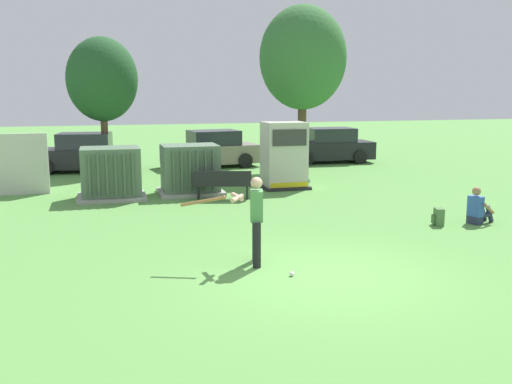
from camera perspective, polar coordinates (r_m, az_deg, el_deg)
The scene contains 14 objects.
ground_plane at distance 10.94m, azimuth 7.06°, elevation -8.18°, with size 96.00×96.00×0.00m, color #5B9947.
transformer_west at distance 18.77m, azimuth -14.07°, elevation 1.74°, with size 2.10×1.70×1.62m.
transformer_mid_west at distance 19.21m, azimuth -6.50°, elevation 2.16°, with size 2.10×1.70×1.62m.
generator_enclosure at distance 20.20m, azimuth 2.76°, elevation 3.60°, with size 1.60×1.40×2.30m.
park_bench at distance 18.14m, azimuth -3.30°, elevation 0.93°, with size 1.84×0.82×0.92m.
batter at distance 11.33m, azimuth -0.24°, elevation -2.35°, with size 1.61×0.76×1.74m.
sports_ball at distance 10.84m, azimuth 3.54°, elevation -8.03°, with size 0.09×0.09×0.09m, color white.
seated_spectator at distance 15.95m, azimuth 20.97°, elevation -1.57°, with size 0.78×0.64×0.96m.
backpack at distance 15.43m, azimuth 17.48°, elevation -2.36°, with size 0.32×0.36×0.44m.
tree_left at distance 25.05m, azimuth -14.88°, elevation 10.62°, with size 2.89×2.89×5.53m.
tree_center_left at distance 24.36m, azimuth 4.63°, elevation 12.99°, with size 3.56×3.56×6.80m.
parked_car_left_of_center at distance 25.28m, azimuth -16.68°, elevation 3.62°, with size 4.40×2.37×1.62m.
parked_car_right_of_center at distance 25.79m, azimuth -4.40°, elevation 4.13°, with size 4.39×2.35×1.62m.
parked_car_rightmost at distance 27.58m, azimuth 7.10°, elevation 4.47°, with size 4.26×2.05×1.62m.
Camera 1 is at (-3.98, -9.60, 3.41)m, focal length 40.71 mm.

